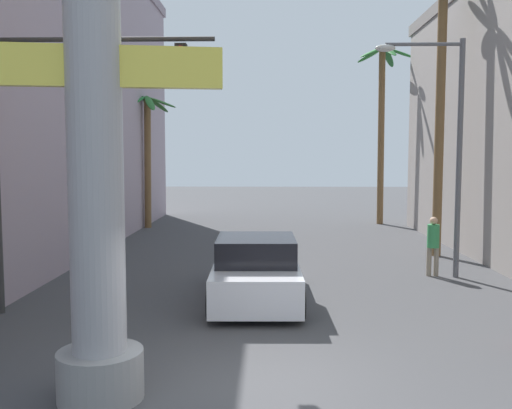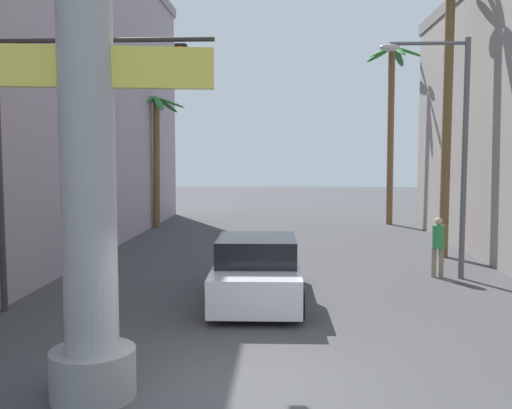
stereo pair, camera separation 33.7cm
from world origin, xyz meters
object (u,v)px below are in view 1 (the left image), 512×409
Objects in this scene: traffic_light_mast at (61,121)px; pedestrian_mid_right at (433,242)px; neon_sign_pole at (94,81)px; car_lead at (256,271)px; palm_tree_mid_right at (440,79)px; street_lamp at (446,134)px; palm_tree_far_left at (147,140)px; palm_tree_far_right at (382,114)px.

traffic_light_mast reaches higher than pedestrian_mid_right.
neon_sign_pole is 5.62× the size of pedestrian_mid_right.
palm_tree_mid_right is (6.09, 6.27, 5.34)m from car_lead.
neon_sign_pole reaches higher than street_lamp.
street_lamp reaches higher than traffic_light_mast.
traffic_light_mast is 12.84m from palm_tree_mid_right.
car_lead is at bearing -67.99° from palm_tree_far_left.
neon_sign_pole reaches higher than traffic_light_mast.
pedestrian_mid_right is at bearing 49.99° from neon_sign_pole.
palm_tree_far_right is (0.66, 12.57, 1.43)m from street_lamp.
palm_tree_mid_right reaches higher than traffic_light_mast.
street_lamp is 0.75× the size of palm_tree_far_right.
street_lamp is at bearing -93.03° from palm_tree_far_right.
palm_tree_far_left is (-3.42, 19.23, -0.31)m from neon_sign_pole.
palm_tree_far_right is 5.16× the size of pedestrian_mid_right.
neon_sign_pole is 4.82m from traffic_light_mast.
neon_sign_pole is at bearing -79.90° from palm_tree_far_left.
palm_tree_far_left is 13.84m from palm_tree_mid_right.
street_lamp is 10.16m from traffic_light_mast.
car_lead is (-5.23, -2.67, -3.36)m from street_lamp.
palm_tree_far_right is 0.92× the size of palm_tree_mid_right.
pedestrian_mid_right is at bearing -94.09° from palm_tree_far_right.
traffic_light_mast is at bearing -155.93° from pedestrian_mid_right.
street_lamp is 1.11× the size of traffic_light_mast.
traffic_light_mast is 0.95× the size of palm_tree_far_left.
palm_tree_far_left is (-1.36, 14.88, -0.03)m from traffic_light_mast.
street_lamp is 0.69× the size of palm_tree_mid_right.
neon_sign_pole is at bearing -64.64° from traffic_light_mast.
traffic_light_mast is (-9.36, -3.95, 0.13)m from street_lamp.
palm_tree_far_right reaches higher than traffic_light_mast.
palm_tree_far_left is at bearing 134.21° from pedestrian_mid_right.
palm_tree_far_left is (-11.39, -1.64, -1.33)m from palm_tree_far_right.
pedestrian_mid_right reaches higher than car_lead.
neon_sign_pole is 1.00× the size of palm_tree_mid_right.
palm_tree_far_left is 0.66× the size of palm_tree_mid_right.
palm_tree_mid_right is (10.22, 7.55, 1.85)m from traffic_light_mast.
palm_tree_far_right reaches higher than palm_tree_far_left.
car_lead is 5.74m from pedestrian_mid_right.
neon_sign_pole is 1.97× the size of car_lead.
neon_sign_pole is at bearing -130.01° from pedestrian_mid_right.
street_lamp is 15.31m from palm_tree_far_left.
palm_tree_far_right is at bearing 86.97° from street_lamp.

